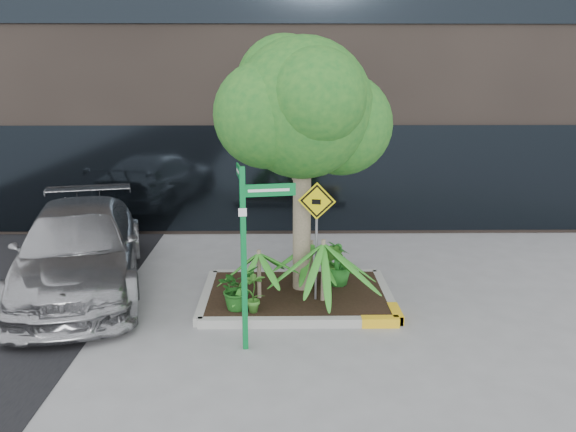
{
  "coord_description": "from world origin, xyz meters",
  "views": [
    {
      "loc": [
        -0.08,
        -8.99,
        3.93
      ],
      "look_at": [
        0.05,
        0.2,
        1.56
      ],
      "focal_mm": 35.0,
      "sensor_mm": 36.0,
      "label": 1
    }
  ],
  "objects_px": {
    "parked_car": "(79,249)",
    "street_sign_post": "(247,238)",
    "cattle_sign": "(317,221)",
    "tree": "(302,108)"
  },
  "relations": [
    {
      "from": "tree",
      "to": "street_sign_post",
      "type": "bearing_deg",
      "value": -113.29
    },
    {
      "from": "tree",
      "to": "street_sign_post",
      "type": "height_order",
      "value": "tree"
    },
    {
      "from": "parked_car",
      "to": "street_sign_post",
      "type": "height_order",
      "value": "street_sign_post"
    },
    {
      "from": "tree",
      "to": "parked_car",
      "type": "height_order",
      "value": "tree"
    },
    {
      "from": "cattle_sign",
      "to": "parked_car",
      "type": "bearing_deg",
      "value": 179.06
    },
    {
      "from": "street_sign_post",
      "to": "cattle_sign",
      "type": "xyz_separation_m",
      "value": [
        1.07,
        1.41,
        -0.14
      ]
    },
    {
      "from": "tree",
      "to": "parked_car",
      "type": "distance_m",
      "value": 4.85
    },
    {
      "from": "parked_car",
      "to": "cattle_sign",
      "type": "distance_m",
      "value": 4.49
    },
    {
      "from": "tree",
      "to": "cattle_sign",
      "type": "height_order",
      "value": "tree"
    },
    {
      "from": "parked_car",
      "to": "tree",
      "type": "bearing_deg",
      "value": -18.88
    }
  ]
}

